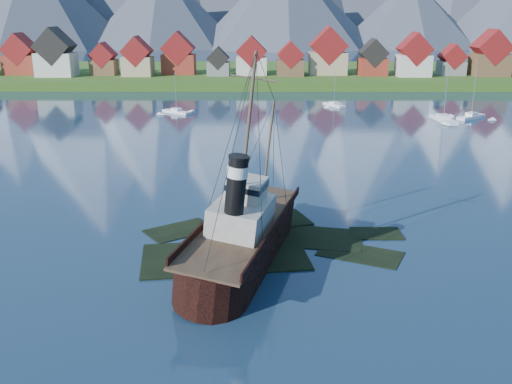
{
  "coord_description": "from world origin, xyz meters",
  "views": [
    {
      "loc": [
        0.68,
        -59.25,
        25.96
      ],
      "look_at": [
        0.36,
        6.0,
        5.0
      ],
      "focal_mm": 40.0,
      "sensor_mm": 36.0,
      "label": 1
    }
  ],
  "objects_px": {
    "sailboat_e": "(443,120)",
    "sailboat_f": "(334,105)",
    "tugboat_wreck": "(240,231)",
    "sailboat_c": "(177,112)",
    "sailboat_d": "(471,117)"
  },
  "relations": [
    {
      "from": "sailboat_c",
      "to": "sailboat_f",
      "type": "distance_m",
      "value": 44.35
    },
    {
      "from": "sailboat_f",
      "to": "sailboat_d",
      "type": "bearing_deg",
      "value": -59.0
    },
    {
      "from": "tugboat_wreck",
      "to": "sailboat_c",
      "type": "bearing_deg",
      "value": 116.7
    },
    {
      "from": "tugboat_wreck",
      "to": "sailboat_c",
      "type": "height_order",
      "value": "tugboat_wreck"
    },
    {
      "from": "sailboat_c",
      "to": "sailboat_e",
      "type": "distance_m",
      "value": 67.41
    },
    {
      "from": "sailboat_f",
      "to": "sailboat_c",
      "type": "bearing_deg",
      "value": 167.34
    },
    {
      "from": "tugboat_wreck",
      "to": "sailboat_d",
      "type": "height_order",
      "value": "tugboat_wreck"
    },
    {
      "from": "sailboat_e",
      "to": "sailboat_f",
      "type": "xyz_separation_m",
      "value": [
        -23.8,
        22.51,
        -0.06
      ]
    },
    {
      "from": "sailboat_c",
      "to": "sailboat_f",
      "type": "xyz_separation_m",
      "value": [
        42.75,
        11.81,
        -0.03
      ]
    },
    {
      "from": "sailboat_c",
      "to": "sailboat_e",
      "type": "bearing_deg",
      "value": -62.46
    },
    {
      "from": "sailboat_e",
      "to": "sailboat_d",
      "type": "bearing_deg",
      "value": 18.49
    },
    {
      "from": "sailboat_e",
      "to": "sailboat_f",
      "type": "bearing_deg",
      "value": 131.6
    },
    {
      "from": "sailboat_d",
      "to": "sailboat_f",
      "type": "bearing_deg",
      "value": -159.55
    },
    {
      "from": "sailboat_c",
      "to": "sailboat_e",
      "type": "relative_size",
      "value": 0.84
    },
    {
      "from": "tugboat_wreck",
      "to": "sailboat_e",
      "type": "distance_m",
      "value": 92.65
    }
  ]
}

